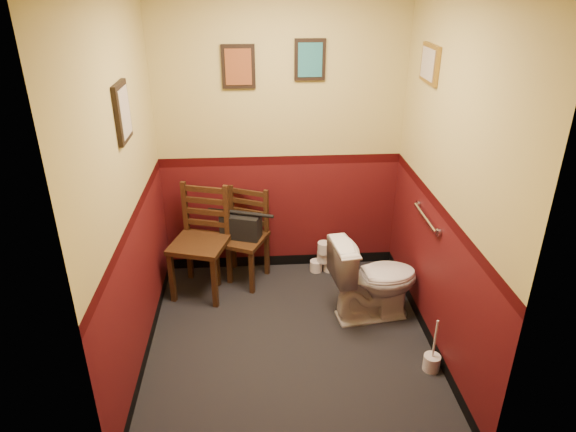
# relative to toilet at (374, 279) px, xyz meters

# --- Properties ---
(floor) EXTENTS (2.20, 2.40, 0.00)m
(floor) POSITION_rel_toilet_xyz_m (-0.72, -0.32, -0.36)
(floor) COLOR black
(floor) RESTS_ON ground
(wall_back) EXTENTS (2.20, 0.00, 2.70)m
(wall_back) POSITION_rel_toilet_xyz_m (-0.72, 0.88, 0.99)
(wall_back) COLOR #4B0F11
(wall_back) RESTS_ON ground
(wall_front) EXTENTS (2.20, 0.00, 2.70)m
(wall_front) POSITION_rel_toilet_xyz_m (-0.72, -1.52, 0.99)
(wall_front) COLOR #4B0F11
(wall_front) RESTS_ON ground
(wall_left) EXTENTS (0.00, 2.40, 2.70)m
(wall_left) POSITION_rel_toilet_xyz_m (-1.82, -0.32, 0.99)
(wall_left) COLOR #4B0F11
(wall_left) RESTS_ON ground
(wall_right) EXTENTS (0.00, 2.40, 2.70)m
(wall_right) POSITION_rel_toilet_xyz_m (0.38, -0.32, 0.99)
(wall_right) COLOR #4B0F11
(wall_right) RESTS_ON ground
(grab_bar) EXTENTS (0.05, 0.56, 0.06)m
(grab_bar) POSITION_rel_toilet_xyz_m (0.35, -0.07, 0.59)
(grab_bar) COLOR silver
(grab_bar) RESTS_ON wall_right
(framed_print_back_a) EXTENTS (0.28, 0.04, 0.36)m
(framed_print_back_a) POSITION_rel_toilet_xyz_m (-1.07, 0.86, 1.59)
(framed_print_back_a) COLOR black
(framed_print_back_a) RESTS_ON wall_back
(framed_print_back_b) EXTENTS (0.26, 0.04, 0.34)m
(framed_print_back_b) POSITION_rel_toilet_xyz_m (-0.47, 0.86, 1.64)
(framed_print_back_b) COLOR black
(framed_print_back_b) RESTS_ON wall_back
(framed_print_left) EXTENTS (0.04, 0.30, 0.38)m
(framed_print_left) POSITION_rel_toilet_xyz_m (-1.80, -0.22, 1.49)
(framed_print_left) COLOR black
(framed_print_left) RESTS_ON wall_left
(framed_print_right) EXTENTS (0.04, 0.34, 0.28)m
(framed_print_right) POSITION_rel_toilet_xyz_m (0.36, 0.28, 1.69)
(framed_print_right) COLOR olive
(framed_print_right) RESTS_ON wall_right
(toilet) EXTENTS (0.79, 0.51, 0.72)m
(toilet) POSITION_rel_toilet_xyz_m (0.00, 0.00, 0.00)
(toilet) COLOR white
(toilet) RESTS_ON floor
(toilet_brush) EXTENTS (0.12, 0.12, 0.44)m
(toilet_brush) POSITION_rel_toilet_xyz_m (0.30, -0.69, -0.29)
(toilet_brush) COLOR silver
(toilet_brush) RESTS_ON floor
(chair_left) EXTENTS (0.57, 0.57, 0.99)m
(chair_left) POSITION_rel_toilet_xyz_m (-1.46, 0.51, 0.13)
(chair_left) COLOR #4C2D16
(chair_left) RESTS_ON floor
(chair_right) EXTENTS (0.54, 0.54, 0.88)m
(chair_right) POSITION_rel_toilet_xyz_m (-1.08, 0.68, 0.08)
(chair_right) COLOR #4C2D16
(chair_right) RESTS_ON floor
(handbag) EXTENTS (0.39, 0.28, 0.26)m
(handbag) POSITION_rel_toilet_xyz_m (-1.10, 0.65, 0.21)
(handbag) COLOR black
(handbag) RESTS_ON chair_right
(tp_stack) EXTENTS (0.25, 0.15, 0.33)m
(tp_stack) POSITION_rel_toilet_xyz_m (-0.32, 0.74, -0.22)
(tp_stack) COLOR silver
(tp_stack) RESTS_ON floor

